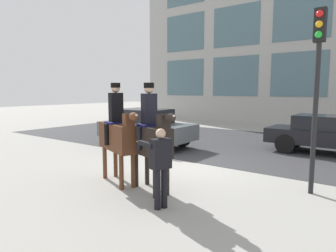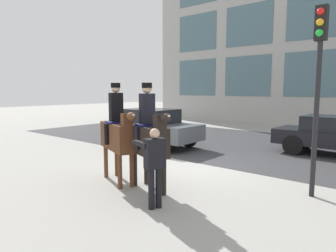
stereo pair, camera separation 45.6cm
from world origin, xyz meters
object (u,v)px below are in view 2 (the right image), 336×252
mounted_horse_lead (118,133)px  mounted_horse_companion (149,137)px  traffic_light (318,72)px  street_car_near_lane (152,127)px  pedestrian_bystander (154,162)px

mounted_horse_lead → mounted_horse_companion: mounted_horse_lead is taller
traffic_light → mounted_horse_companion: bearing=-146.1°
mounted_horse_companion → street_car_near_lane: (-3.88, 4.26, -0.46)m
mounted_horse_lead → mounted_horse_companion: (1.07, 0.02, 0.01)m
pedestrian_bystander → street_car_near_lane: bearing=-26.9°
mounted_horse_lead → street_car_near_lane: mounted_horse_lead is taller
street_car_near_lane → traffic_light: bearing=-17.6°
pedestrian_bystander → traffic_light: traffic_light is taller
mounted_horse_companion → pedestrian_bystander: bearing=-20.5°
pedestrian_bystander → traffic_light: bearing=-109.3°
mounted_horse_lead → pedestrian_bystander: bearing=1.3°
traffic_light → street_car_near_lane: bearing=162.4°
mounted_horse_lead → mounted_horse_companion: 1.07m
mounted_horse_companion → street_car_near_lane: 5.78m
mounted_horse_companion → pedestrian_bystander: size_ratio=1.56×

